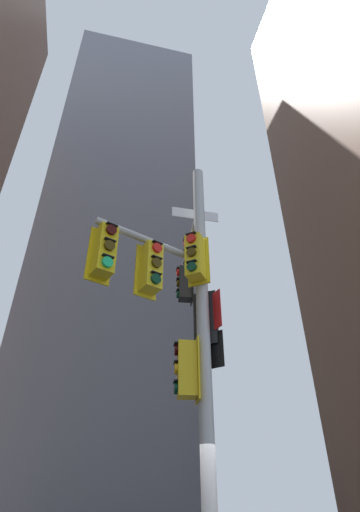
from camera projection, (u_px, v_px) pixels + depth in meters
The scene contains 2 objects.
building_mid_block at pixel (116, 238), 41.01m from camera, with size 13.69×13.69×51.77m, color slate.
signal_pole_assembly at pixel (186, 302), 8.11m from camera, with size 2.95×3.75×8.81m.
Camera 1 is at (-2.06, -6.85, 1.46)m, focal length 27.69 mm.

